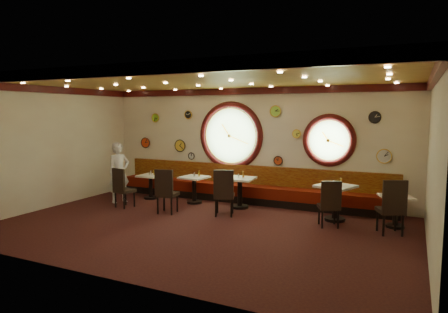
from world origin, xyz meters
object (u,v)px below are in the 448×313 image
table_a (151,184)px  waiter (119,172)px  condiment_a_salt (151,172)px  chair_b (166,188)px  condiment_e_bottle (404,192)px  table_e (396,207)px  condiment_d_pepper (334,183)px  condiment_b_salt (195,174)px  condiment_b_pepper (194,175)px  condiment_e_salt (393,193)px  table_b (194,186)px  table_d (335,198)px  condiment_c_pepper (239,176)px  condiment_c_bottle (243,174)px  condiment_e_pepper (396,194)px  condiment_a_bottle (154,172)px  condiment_d_salt (333,183)px  chair_c (224,190)px  chair_a (122,185)px  condiment_b_bottle (199,173)px  chair_e (392,203)px  condiment_a_pepper (149,174)px  table_c (240,189)px  chair_d (330,201)px  condiment_d_bottle (341,181)px  condiment_c_salt (239,176)px

table_a → waiter: (-0.52, -0.75, 0.40)m
condiment_a_salt → table_a: bearing=-64.1°
chair_b → condiment_e_bottle: size_ratio=4.12×
table_e → condiment_d_pepper: size_ratio=9.67×
condiment_a_salt → condiment_b_salt: (1.47, 0.03, 0.04)m
condiment_b_pepper → condiment_e_salt: size_ratio=1.12×
table_b → condiment_d_pepper: condiment_d_pepper is taller
table_d → condiment_c_pepper: (-2.51, 0.12, 0.33)m
condiment_c_pepper → table_d: bearing=-2.8°
condiment_c_bottle → condiment_e_bottle: bearing=-2.8°
condiment_c_bottle → condiment_e_pepper: size_ratio=1.52×
condiment_c_pepper → condiment_e_bottle: condiment_c_pepper is taller
condiment_a_salt → condiment_a_bottle: (0.14, -0.04, 0.02)m
condiment_d_salt → table_e: bearing=-1.0°
condiment_b_pepper → table_a: bearing=-179.9°
chair_c → condiment_c_bottle: 1.05m
chair_a → condiment_a_salt: size_ratio=5.73×
chair_a → table_a: bearing=100.1°
waiter → condiment_b_salt: bearing=-43.0°
condiment_d_pepper → condiment_e_bottle: condiment_d_pepper is taller
condiment_b_salt → condiment_e_pepper: size_ratio=0.93×
condiment_b_bottle → waiter: bearing=-157.5°
chair_b → condiment_c_pepper: chair_b is taller
table_a → chair_e: (6.57, -0.77, 0.22)m
condiment_a_salt → condiment_b_bottle: bearing=0.6°
table_e → condiment_d_salt: size_ratio=8.83×
condiment_a_bottle → chair_e: bearing=-7.2°
condiment_e_salt → condiment_b_bottle: bearing=178.3°
condiment_b_salt → condiment_e_pepper: 5.20m
table_d → condiment_a_pepper: bearing=179.1°
table_c → chair_d: bearing=-18.3°
chair_b → condiment_c_pepper: size_ratio=6.70×
condiment_a_pepper → waiter: waiter is taller
chair_b → condiment_e_bottle: 5.50m
table_a → condiment_e_pepper: size_ratio=6.14×
table_e → condiment_a_pepper: condiment_a_pepper is taller
condiment_b_bottle → condiment_d_bottle: condiment_d_bottle is taller
condiment_b_bottle → waiter: waiter is taller
chair_c → condiment_e_pepper: (3.80, 0.70, 0.10)m
chair_c → condiment_c_pepper: bearing=69.6°
condiment_b_salt → condiment_b_pepper: bearing=-71.1°
condiment_d_bottle → table_b: bearing=178.6°
table_a → chair_c: 2.96m
condiment_c_bottle → condiment_c_salt: bearing=-170.3°
condiment_d_pepper → condiment_b_bottle: bearing=175.8°
condiment_a_bottle → condiment_c_bottle: condiment_c_bottle is taller
condiment_a_salt → chair_c: bearing=-19.1°
condiment_d_salt → condiment_a_bottle: 5.16m
table_b → condiment_e_salt: bearing=-0.9°
table_d → waiter: 5.88m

